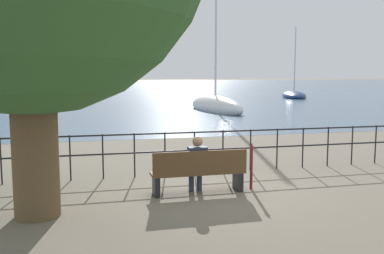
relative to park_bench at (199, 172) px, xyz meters
The scene contains 8 objects.
ground_plane 0.44m from the park_bench, 90.00° to the left, with size 1000.00×1000.00×0.00m, color #706656.
harbor_water 157.82m from the park_bench, 90.00° to the left, with size 600.00×300.00×0.01m.
park_bench is the anchor object (origin of this frame).
seated_person_left 0.23m from the park_bench, 100.95° to the left, with size 0.38×0.35×1.18m.
promenade_railing 1.79m from the park_bench, 90.00° to the left, with size 15.38×0.04×1.05m.
closed_umbrella 1.17m from the park_bench, ahead, with size 0.09×0.09×0.99m.
sailboat_1 41.31m from the park_bench, 59.87° to the left, with size 4.50×6.91×8.19m.
sailboat_2 20.98m from the park_bench, 71.80° to the left, with size 2.48×8.03×10.74m.
Camera 1 is at (-2.21, -8.25, 2.36)m, focal length 40.00 mm.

